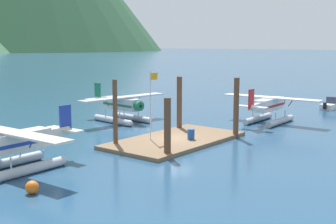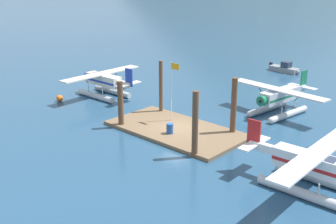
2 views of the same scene
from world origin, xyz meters
name	(u,v)px [view 1 (image 1 of 2)]	position (x,y,z in m)	size (l,w,h in m)	color
ground_plane	(175,142)	(0.00, 0.00, 0.00)	(1200.00, 1200.00, 0.00)	navy
dock_platform	(175,140)	(0.00, 0.00, 0.15)	(12.25, 6.42, 0.30)	brown
piling_near_left	(167,128)	(-4.33, -2.62, 2.16)	(0.51, 0.51, 4.31)	brown
piling_near_right	(236,108)	(4.67, -3.07, 2.62)	(0.47, 0.47, 5.24)	brown
piling_far_left	(115,113)	(-4.34, 2.63, 2.68)	(0.37, 0.37, 5.37)	brown
piling_far_right	(179,104)	(4.18, 2.72, 2.55)	(0.49, 0.49, 5.10)	brown
flagpole	(151,97)	(-1.55, 1.26, 3.83)	(0.95, 0.10, 5.64)	silver
fuel_drum	(191,134)	(0.47, -1.29, 0.74)	(0.62, 0.62, 0.88)	#1E4C99
mooring_buoy	(32,187)	(-15.32, -1.92, 0.37)	(0.74, 0.74, 0.74)	orange
seaplane_silver_bow_right	(122,107)	(4.34, 10.36, 1.58)	(10.49, 7.95, 3.84)	#B7BABF
seaplane_cream_port_fwd	(15,147)	(-13.34, 2.66, 1.58)	(7.98, 10.43, 3.84)	#B7BABF
seaplane_white_stbd_aft	(269,108)	(13.34, -2.01, 1.58)	(7.98, 10.43, 3.84)	#B7BABF
boat_white_open_se	(331,105)	(27.92, -3.52, 0.49)	(4.89, 1.51, 1.50)	silver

